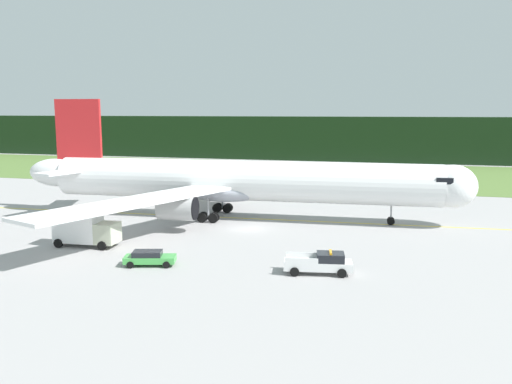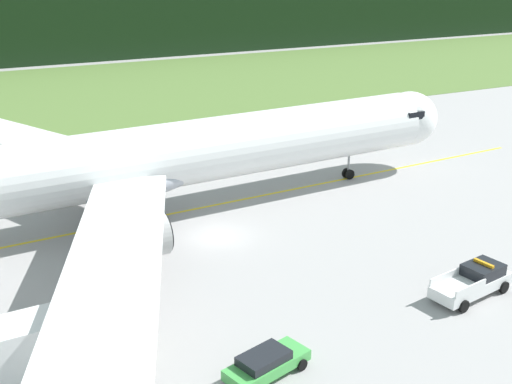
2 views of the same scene
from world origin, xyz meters
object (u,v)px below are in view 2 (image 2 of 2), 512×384
at_px(ops_pickup_truck, 474,281).
at_px(staff_car, 266,363).
at_px(catering_truck, 52,345).
at_px(airliner, 147,161).

bearing_deg(ops_pickup_truck, staff_car, -173.90).
relative_size(catering_truck, staff_car, 1.36).
bearing_deg(ops_pickup_truck, airliner, 124.34).
height_order(ops_pickup_truck, staff_car, ops_pickup_truck).
distance_m(ops_pickup_truck, staff_car, 14.89).
height_order(airliner, ops_pickup_truck, airliner).
xyz_separation_m(ops_pickup_truck, catering_truck, (-24.03, 2.89, 0.89)).
distance_m(airliner, staff_car, 22.12).
xyz_separation_m(airliner, ops_pickup_truck, (13.77, -20.15, -3.77)).
xyz_separation_m(airliner, staff_car, (-1.04, -21.73, -3.97)).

